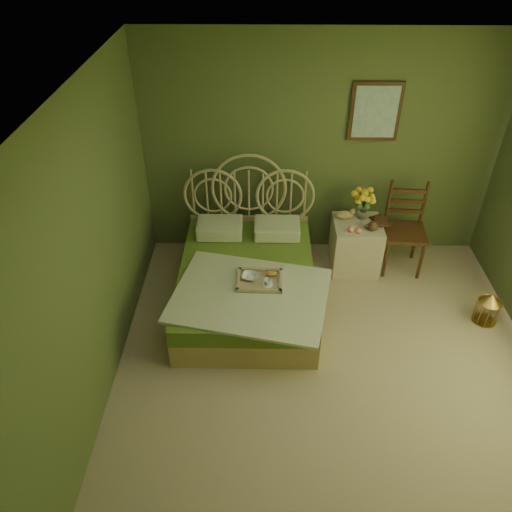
{
  "coord_description": "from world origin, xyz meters",
  "views": [
    {
      "loc": [
        -0.64,
        -2.96,
        3.68
      ],
      "look_at": [
        -0.7,
        1.0,
        0.73
      ],
      "focal_mm": 35.0,
      "sensor_mm": 36.0,
      "label": 1
    }
  ],
  "objects_px": {
    "chair": "(404,222)",
    "birdcage": "(488,308)",
    "nightstand": "(356,240)",
    "bed": "(247,279)"
  },
  "relations": [
    {
      "from": "chair",
      "to": "birdcage",
      "type": "relative_size",
      "value": 2.94
    },
    {
      "from": "nightstand",
      "to": "birdcage",
      "type": "distance_m",
      "value": 1.57
    },
    {
      "from": "bed",
      "to": "chair",
      "type": "height_order",
      "value": "bed"
    },
    {
      "from": "bed",
      "to": "chair",
      "type": "distance_m",
      "value": 1.94
    },
    {
      "from": "bed",
      "to": "chair",
      "type": "relative_size",
      "value": 2.02
    },
    {
      "from": "chair",
      "to": "nightstand",
      "type": "bearing_deg",
      "value": -169.02
    },
    {
      "from": "nightstand",
      "to": "birdcage",
      "type": "xyz_separation_m",
      "value": [
        1.24,
        -0.94,
        -0.19
      ]
    },
    {
      "from": "bed",
      "to": "birdcage",
      "type": "relative_size",
      "value": 5.95
    },
    {
      "from": "nightstand",
      "to": "chair",
      "type": "xyz_separation_m",
      "value": [
        0.53,
        0.06,
        0.22
      ]
    },
    {
      "from": "nightstand",
      "to": "chair",
      "type": "height_order",
      "value": "chair"
    }
  ]
}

